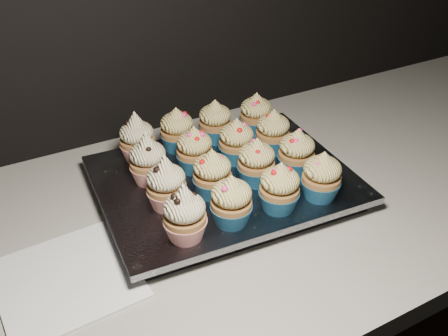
% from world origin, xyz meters
% --- Properties ---
extents(worktop, '(2.44, 0.64, 0.04)m').
position_xyz_m(worktop, '(0.00, 1.70, 0.88)').
color(worktop, beige).
rests_on(worktop, cabinet).
extents(napkin, '(0.19, 0.19, 0.00)m').
position_xyz_m(napkin, '(-0.38, 1.65, 0.90)').
color(napkin, white).
rests_on(napkin, worktop).
extents(baking_tray, '(0.41, 0.32, 0.02)m').
position_xyz_m(baking_tray, '(-0.09, 1.73, 0.91)').
color(baking_tray, black).
rests_on(baking_tray, worktop).
extents(foil_lining, '(0.44, 0.36, 0.01)m').
position_xyz_m(foil_lining, '(-0.09, 1.73, 0.93)').
color(foil_lining, silver).
rests_on(foil_lining, baking_tray).
extents(cupcake_0, '(0.06, 0.06, 0.10)m').
position_xyz_m(cupcake_0, '(-0.21, 1.62, 0.97)').
color(cupcake_0, red).
rests_on(cupcake_0, foil_lining).
extents(cupcake_1, '(0.06, 0.06, 0.08)m').
position_xyz_m(cupcake_1, '(-0.14, 1.62, 0.97)').
color(cupcake_1, '#1C5983').
rests_on(cupcake_1, foil_lining).
extents(cupcake_2, '(0.06, 0.06, 0.08)m').
position_xyz_m(cupcake_2, '(-0.05, 1.61, 0.97)').
color(cupcake_2, '#1C5983').
rests_on(cupcake_2, foil_lining).
extents(cupcake_3, '(0.06, 0.06, 0.08)m').
position_xyz_m(cupcake_3, '(0.02, 1.60, 0.97)').
color(cupcake_3, '#1C5983').
rests_on(cupcake_3, foil_lining).
extents(cupcake_4, '(0.06, 0.06, 0.10)m').
position_xyz_m(cupcake_4, '(-0.20, 1.70, 0.97)').
color(cupcake_4, red).
rests_on(cupcake_4, foil_lining).
extents(cupcake_5, '(0.06, 0.06, 0.08)m').
position_xyz_m(cupcake_5, '(-0.13, 1.69, 0.97)').
color(cupcake_5, '#1C5983').
rests_on(cupcake_5, foil_lining).
extents(cupcake_6, '(0.06, 0.06, 0.08)m').
position_xyz_m(cupcake_6, '(-0.05, 1.69, 0.97)').
color(cupcake_6, '#1C5983').
rests_on(cupcake_6, foil_lining).
extents(cupcake_7, '(0.06, 0.06, 0.08)m').
position_xyz_m(cupcake_7, '(0.03, 1.68, 0.97)').
color(cupcake_7, '#1C5983').
rests_on(cupcake_7, foil_lining).
extents(cupcake_8, '(0.06, 0.06, 0.10)m').
position_xyz_m(cupcake_8, '(-0.20, 1.78, 0.97)').
color(cupcake_8, red).
rests_on(cupcake_8, foil_lining).
extents(cupcake_9, '(0.06, 0.06, 0.08)m').
position_xyz_m(cupcake_9, '(-0.12, 1.77, 0.97)').
color(cupcake_9, '#1C5983').
rests_on(cupcake_9, foil_lining).
extents(cupcake_10, '(0.06, 0.06, 0.08)m').
position_xyz_m(cupcake_10, '(-0.04, 1.76, 0.97)').
color(cupcake_10, '#1C5983').
rests_on(cupcake_10, foil_lining).
extents(cupcake_11, '(0.06, 0.06, 0.08)m').
position_xyz_m(cupcake_11, '(0.03, 1.76, 0.97)').
color(cupcake_11, '#1C5983').
rests_on(cupcake_11, foil_lining).
extents(cupcake_12, '(0.06, 0.06, 0.10)m').
position_xyz_m(cupcake_12, '(-0.19, 1.85, 0.97)').
color(cupcake_12, red).
rests_on(cupcake_12, foil_lining).
extents(cupcake_13, '(0.06, 0.06, 0.08)m').
position_xyz_m(cupcake_13, '(-0.12, 1.85, 0.97)').
color(cupcake_13, '#1C5983').
rests_on(cupcake_13, foil_lining).
extents(cupcake_14, '(0.06, 0.06, 0.08)m').
position_xyz_m(cupcake_14, '(-0.04, 1.85, 0.97)').
color(cupcake_14, '#1C5983').
rests_on(cupcake_14, foil_lining).
extents(cupcake_15, '(0.06, 0.06, 0.08)m').
position_xyz_m(cupcake_15, '(0.04, 1.83, 0.97)').
color(cupcake_15, '#1C5983').
rests_on(cupcake_15, foil_lining).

